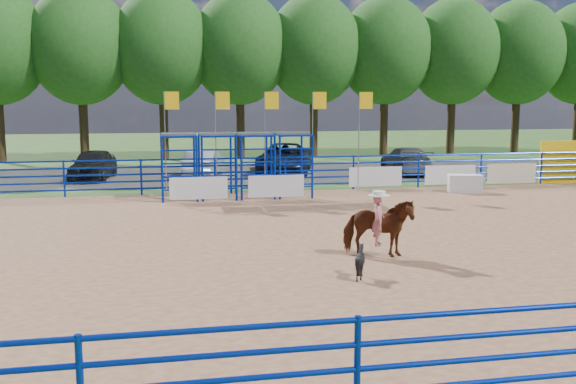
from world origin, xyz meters
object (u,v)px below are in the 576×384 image
(announcer_table, at_px, (465,183))
(calf, at_px, (360,261))
(car_c, at_px, (284,158))
(car_d, at_px, (406,160))
(car_b, at_px, (204,163))
(horse_and_rider, at_px, (378,224))
(car_a, at_px, (93,164))

(announcer_table, relative_size, calf, 1.94)
(calf, xyz_separation_m, car_c, (2.12, 20.12, 0.42))
(car_d, bearing_deg, car_b, 3.09)
(horse_and_rider, height_order, car_a, horse_and_rider)
(car_a, distance_m, car_b, 5.43)
(car_b, bearing_deg, car_a, 17.08)
(car_c, bearing_deg, car_d, 3.86)
(announcer_table, height_order, car_c, car_c)
(horse_and_rider, distance_m, car_b, 18.18)
(horse_and_rider, bearing_deg, car_d, 66.55)
(horse_and_rider, xyz_separation_m, car_c, (1.13, 18.42, -0.04))
(announcer_table, bearing_deg, car_a, 154.19)
(calf, bearing_deg, car_c, -32.52)
(car_d, bearing_deg, horse_and_rider, 73.99)
(car_d, bearing_deg, calf, 73.35)
(car_a, height_order, car_c, car_c)
(horse_and_rider, relative_size, car_c, 0.40)
(horse_and_rider, bearing_deg, car_a, 115.82)
(car_c, bearing_deg, car_b, -157.37)
(announcer_table, distance_m, calf, 14.35)
(calf, distance_m, car_c, 20.24)
(car_c, distance_m, car_d, 6.43)
(announcer_table, relative_size, car_b, 0.33)
(announcer_table, relative_size, car_d, 0.29)
(calf, distance_m, car_d, 20.60)
(car_a, bearing_deg, car_d, 4.94)
(announcer_table, height_order, car_b, car_b)
(horse_and_rider, xyz_separation_m, car_d, (7.42, 17.10, -0.14))
(car_c, bearing_deg, announcer_table, -38.03)
(calf, height_order, car_d, car_d)
(calf, relative_size, car_a, 0.16)
(calf, bearing_deg, horse_and_rider, -56.72)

